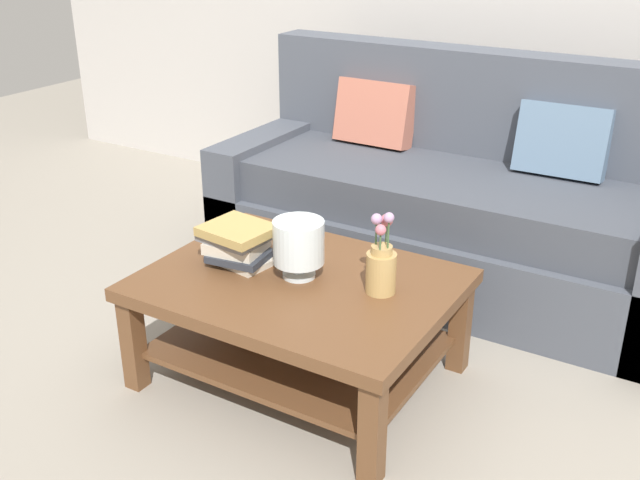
{
  "coord_description": "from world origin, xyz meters",
  "views": [
    {
      "loc": [
        1.32,
        -2.38,
        1.68
      ],
      "look_at": [
        -0.01,
        -0.17,
        0.53
      ],
      "focal_mm": 41.99,
      "sensor_mm": 36.0,
      "label": 1
    }
  ],
  "objects_px": {
    "book_stack_main": "(238,243)",
    "flower_pitcher": "(381,265)",
    "glass_hurricane_vase": "(299,243)",
    "coffee_table": "(298,306)",
    "couch": "(452,205)"
  },
  "relations": [
    {
      "from": "book_stack_main",
      "to": "flower_pitcher",
      "type": "height_order",
      "value": "flower_pitcher"
    },
    {
      "from": "book_stack_main",
      "to": "glass_hurricane_vase",
      "type": "xyz_separation_m",
      "value": [
        0.26,
        0.03,
        0.05
      ]
    },
    {
      "from": "coffee_table",
      "to": "flower_pitcher",
      "type": "relative_size",
      "value": 3.59
    },
    {
      "from": "couch",
      "to": "book_stack_main",
      "type": "xyz_separation_m",
      "value": [
        -0.42,
        -1.15,
        0.15
      ]
    },
    {
      "from": "couch",
      "to": "flower_pitcher",
      "type": "height_order",
      "value": "couch"
    },
    {
      "from": "glass_hurricane_vase",
      "to": "flower_pitcher",
      "type": "height_order",
      "value": "flower_pitcher"
    },
    {
      "from": "couch",
      "to": "flower_pitcher",
      "type": "xyz_separation_m",
      "value": [
        0.15,
        -1.08,
        0.17
      ]
    },
    {
      "from": "flower_pitcher",
      "to": "couch",
      "type": "bearing_deg",
      "value": 98.13
    },
    {
      "from": "book_stack_main",
      "to": "flower_pitcher",
      "type": "xyz_separation_m",
      "value": [
        0.57,
        0.07,
        0.02
      ]
    },
    {
      "from": "coffee_table",
      "to": "book_stack_main",
      "type": "height_order",
      "value": "book_stack_main"
    },
    {
      "from": "glass_hurricane_vase",
      "to": "flower_pitcher",
      "type": "xyz_separation_m",
      "value": [
        0.31,
        0.05,
        -0.03
      ]
    },
    {
      "from": "couch",
      "to": "flower_pitcher",
      "type": "bearing_deg",
      "value": -81.87
    },
    {
      "from": "coffee_table",
      "to": "book_stack_main",
      "type": "distance_m",
      "value": 0.33
    },
    {
      "from": "flower_pitcher",
      "to": "book_stack_main",
      "type": "bearing_deg",
      "value": -172.58
    },
    {
      "from": "coffee_table",
      "to": "flower_pitcher",
      "type": "xyz_separation_m",
      "value": [
        0.31,
        0.07,
        0.22
      ]
    }
  ]
}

